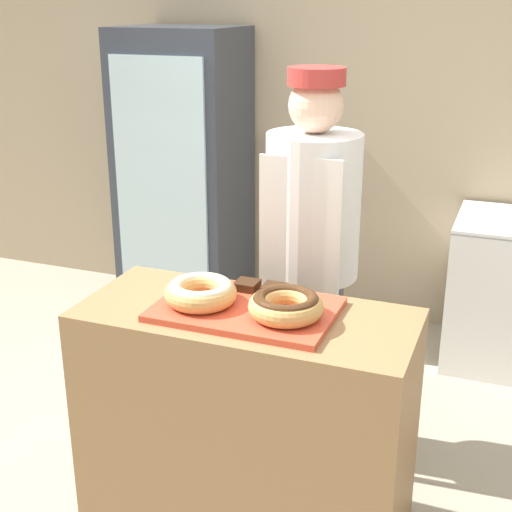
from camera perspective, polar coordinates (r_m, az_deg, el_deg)
wall_back at (r=4.41m, az=9.73°, el=11.83°), size 8.00×0.06×2.70m
display_counter at (r=2.76m, az=-0.76°, el=-13.01°), size 1.21×0.54×0.90m
serving_tray at (r=2.54m, az=-0.81°, el=-4.28°), size 0.63×0.42×0.02m
donut_light_glaze at (r=2.55m, az=-4.44°, el=-2.85°), size 0.26×0.26×0.08m
donut_chocolate_glaze at (r=2.44m, az=2.40°, el=-3.90°), size 0.26×0.26×0.08m
brownie_back_left at (r=2.68m, az=-0.72°, el=-2.35°), size 0.08×0.08×0.03m
brownie_back_right at (r=2.64m, az=1.47°, el=-2.67°), size 0.08×0.08×0.03m
baker_person at (r=3.07m, az=4.43°, el=-0.33°), size 0.40×0.40×1.70m
beverage_fridge at (r=4.50m, az=-5.79°, el=6.32°), size 0.72×0.62×1.80m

